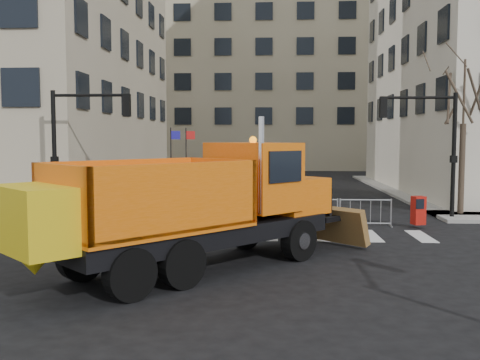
# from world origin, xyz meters

# --- Properties ---
(ground) EXTENTS (120.00, 120.00, 0.00)m
(ground) POSITION_xyz_m (0.00, 0.00, 0.00)
(ground) COLOR black
(ground) RESTS_ON ground
(sidewalk_back) EXTENTS (64.00, 5.00, 0.15)m
(sidewalk_back) POSITION_xyz_m (0.00, 8.50, 0.07)
(sidewalk_back) COLOR gray
(sidewalk_back) RESTS_ON ground
(building_far) EXTENTS (30.00, 18.00, 24.00)m
(building_far) POSITION_xyz_m (0.00, 52.00, 12.00)
(building_far) COLOR tan
(building_far) RESTS_ON ground
(traffic_light_left) EXTENTS (0.18, 0.18, 5.40)m
(traffic_light_left) POSITION_xyz_m (-8.00, 7.50, 2.70)
(traffic_light_left) COLOR black
(traffic_light_left) RESTS_ON ground
(traffic_light_right) EXTENTS (0.18, 0.18, 5.40)m
(traffic_light_right) POSITION_xyz_m (8.50, 9.50, 2.70)
(traffic_light_right) COLOR black
(traffic_light_right) RESTS_ON ground
(crowd_barriers) EXTENTS (12.60, 0.60, 1.10)m
(crowd_barriers) POSITION_xyz_m (-0.75, 7.60, 0.55)
(crowd_barriers) COLOR #9EA0A5
(crowd_barriers) RESTS_ON ground
(street_tree) EXTENTS (3.00, 3.00, 7.50)m
(street_tree) POSITION_xyz_m (9.20, 10.50, 3.75)
(street_tree) COLOR #382B21
(street_tree) RESTS_ON ground
(plow_truck) EXTENTS (9.21, 9.50, 4.06)m
(plow_truck) POSITION_xyz_m (-1.34, 0.07, 1.80)
(plow_truck) COLOR black
(plow_truck) RESTS_ON ground
(cop_a) EXTENTS (0.89, 0.77, 2.04)m
(cop_a) POSITION_xyz_m (1.88, 3.35, 1.02)
(cop_a) COLOR black
(cop_a) RESTS_ON ground
(cop_b) EXTENTS (1.10, 0.95, 1.95)m
(cop_b) POSITION_xyz_m (1.48, 2.99, 0.98)
(cop_b) COLOR black
(cop_b) RESTS_ON ground
(cop_c) EXTENTS (1.11, 1.19, 1.96)m
(cop_c) POSITION_xyz_m (1.41, 4.58, 0.98)
(cop_c) COLOR black
(cop_c) RESTS_ON ground
(worker) EXTENTS (1.25, 0.81, 1.83)m
(worker) POSITION_xyz_m (-4.77, 8.18, 1.07)
(worker) COLOR yellow
(worker) RESTS_ON sidewalk_back
(newspaper_box) EXTENTS (0.55, 0.51, 1.10)m
(newspaper_box) POSITION_xyz_m (6.46, 7.24, 0.70)
(newspaper_box) COLOR red
(newspaper_box) RESTS_ON sidewalk_back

